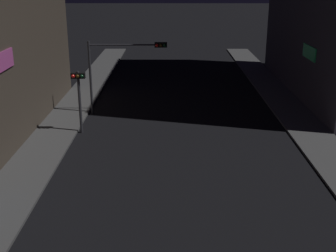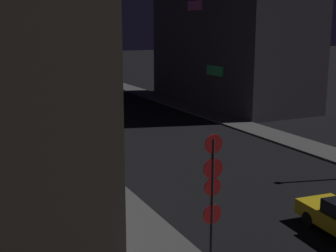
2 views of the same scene
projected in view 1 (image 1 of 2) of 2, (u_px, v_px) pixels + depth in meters
name	position (u px, v px, depth m)	size (l,w,h in m)	color
sidewalk_left	(52.00, 138.00, 25.29)	(2.54, 62.40, 0.12)	#4C4C4C
sidewalk_right	(315.00, 138.00, 25.22)	(2.54, 62.40, 0.12)	#4C4C4C
traffic_light_overhead	(121.00, 61.00, 28.75)	(5.11, 0.41, 4.85)	#2D2D33
traffic_light_left_kerb	(79.00, 89.00, 25.43)	(0.80, 0.42, 3.70)	#2D2D33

